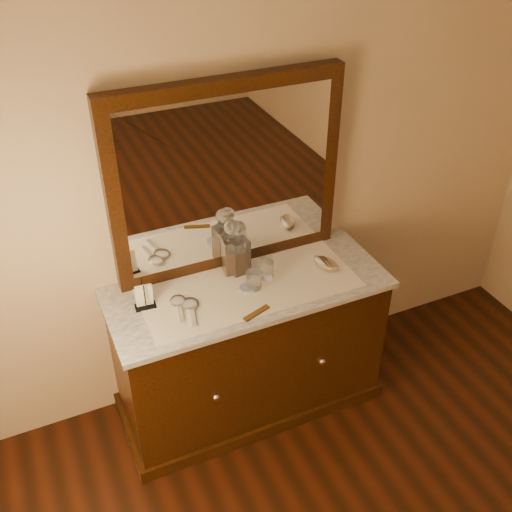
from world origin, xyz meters
name	(u,v)px	position (x,y,z in m)	size (l,w,h in m)	color
dresser_cabinet	(249,349)	(0.00, 1.96, 0.41)	(1.40, 0.55, 0.82)	black
dresser_plinth	(249,395)	(0.00, 1.96, 0.04)	(1.46, 0.59, 0.08)	black
knob_left	(216,397)	(-0.30, 1.67, 0.45)	(0.04, 0.04, 0.04)	silver
knob_right	(322,361)	(0.30, 1.67, 0.45)	(0.04, 0.04, 0.04)	silver
marble_top	(248,288)	(0.00, 1.96, 0.83)	(1.44, 0.59, 0.03)	white
mirror_frame	(227,178)	(0.00, 2.20, 1.35)	(1.20, 0.08, 1.00)	black
mirror_glass	(230,181)	(0.00, 2.17, 1.35)	(1.06, 0.01, 0.86)	white
lace_runner	(250,288)	(0.00, 1.94, 0.85)	(1.10, 0.45, 0.00)	white
pin_dish	(247,288)	(-0.02, 1.93, 0.86)	(0.08, 0.08, 0.01)	silver
comb	(257,313)	(-0.05, 1.74, 0.86)	(0.15, 0.03, 0.01)	brown
napkin_rack	(144,297)	(-0.52, 2.01, 0.91)	(0.11, 0.07, 0.15)	black
decanter_left	(232,252)	(-0.02, 2.10, 0.97)	(0.10, 0.10, 0.31)	#914415
decanter_right	(239,253)	(0.01, 2.09, 0.97)	(0.10, 0.10, 0.30)	#914415
brush_near	(323,264)	(0.43, 1.94, 0.87)	(0.09, 0.15, 0.04)	#8E7A57
brush_far	(328,264)	(0.45, 1.93, 0.87)	(0.10, 0.16, 0.04)	#8E7A57
hand_mirror_outer	(179,303)	(-0.37, 1.95, 0.86)	(0.10, 0.21, 0.02)	silver
hand_mirror_inner	(191,306)	(-0.32, 1.91, 0.86)	(0.10, 0.22, 0.02)	silver
tumblers	(260,275)	(0.07, 1.96, 0.90)	(0.18, 0.14, 0.09)	white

